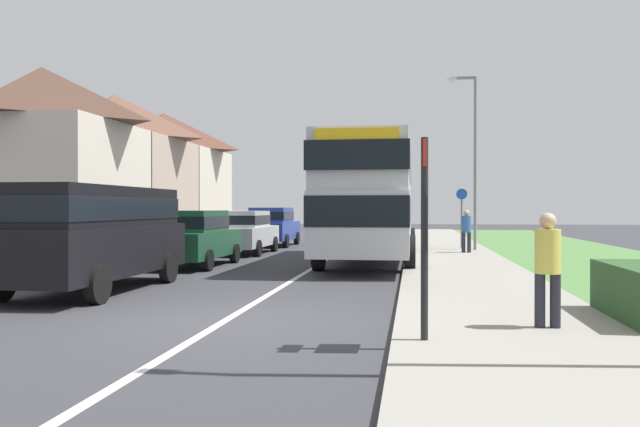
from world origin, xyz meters
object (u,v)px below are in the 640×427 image
at_px(street_lamp_mid, 472,151).
at_px(pedestrian_walking_away, 466,229).
at_px(parked_van_black, 94,229).
at_px(bus_stop_sign, 425,224).
at_px(pedestrian_at_stop, 548,264).
at_px(parked_car_silver, 244,230).
at_px(double_decker_bus, 371,195).
at_px(parked_car_dark_green, 193,236).
at_px(parked_car_blue, 272,225).
at_px(cycle_route_sign, 462,216).

bearing_deg(street_lamp_mid, pedestrian_walking_away, -102.13).
bearing_deg(parked_van_black, bus_stop_sign, -34.18).
bearing_deg(bus_stop_sign, pedestrian_at_stop, 32.34).
bearing_deg(pedestrian_at_stop, parked_car_silver, 119.28).
bearing_deg(pedestrian_at_stop, pedestrian_walking_away, 89.58).
distance_m(double_decker_bus, parked_car_dark_green, 5.70).
distance_m(pedestrian_walking_away, street_lamp_mid, 3.41).
bearing_deg(pedestrian_at_stop, parked_car_blue, 112.62).
height_order(parked_car_blue, street_lamp_mid, street_lamp_mid).
relative_size(parked_car_silver, pedestrian_walking_away, 2.66).
distance_m(parked_car_dark_green, pedestrian_at_stop, 12.35).
relative_size(parked_car_silver, pedestrian_at_stop, 2.66).
height_order(pedestrian_at_stop, street_lamp_mid, street_lamp_mid).
distance_m(parked_car_silver, street_lamp_mid, 9.31).
distance_m(bus_stop_sign, street_lamp_mid, 17.73).
relative_size(parked_van_black, pedestrian_walking_away, 3.25).
distance_m(double_decker_bus, parked_van_black, 9.53).
relative_size(parked_car_dark_green, cycle_route_sign, 1.73).
xyz_separation_m(parked_car_silver, cycle_route_sign, (8.28, 3.13, 0.53)).
relative_size(double_decker_bus, parked_car_silver, 2.38).
distance_m(parked_van_black, parked_car_silver, 11.01).
xyz_separation_m(parked_van_black, parked_car_dark_green, (0.13, 5.70, -0.39)).
relative_size(parked_car_silver, cycle_route_sign, 1.76).
bearing_deg(street_lamp_mid, cycle_route_sign, 103.82).
xyz_separation_m(parked_car_silver, pedestrian_at_stop, (8.13, -14.50, 0.08)).
relative_size(double_decker_bus, pedestrian_at_stop, 6.33).
bearing_deg(pedestrian_at_stop, parked_van_black, 157.29).
xyz_separation_m(pedestrian_at_stop, cycle_route_sign, (0.15, 17.63, 0.45)).
distance_m(parked_car_silver, parked_car_blue, 5.05).
bearing_deg(cycle_route_sign, pedestrian_at_stop, -90.49).
relative_size(double_decker_bus, cycle_route_sign, 4.20).
distance_m(double_decker_bus, street_lamp_mid, 6.39).
bearing_deg(double_decker_bus, parked_car_silver, 148.38).
bearing_deg(parked_car_silver, parked_car_blue, 90.18).
bearing_deg(parked_car_blue, double_decker_bus, -58.35).
height_order(parked_car_blue, cycle_route_sign, cycle_route_sign).
height_order(pedestrian_at_stop, pedestrian_walking_away, same).
bearing_deg(parked_car_blue, bus_stop_sign, -72.53).
xyz_separation_m(double_decker_bus, street_lamp_mid, (3.60, 4.96, 1.81)).
bearing_deg(pedestrian_at_stop, double_decker_bus, 105.36).
xyz_separation_m(bus_stop_sign, street_lamp_mid, (2.12, 17.44, 2.41)).
relative_size(parked_van_black, parked_car_blue, 1.26).
height_order(pedestrian_at_stop, bus_stop_sign, bus_stop_sign).
height_order(parked_car_silver, parked_car_blue, parked_car_blue).
distance_m(parked_van_black, cycle_route_sign, 16.50).
distance_m(pedestrian_at_stop, street_lamp_mid, 16.66).
height_order(parked_van_black, parked_car_silver, parked_van_black).
height_order(double_decker_bus, parked_car_blue, double_decker_bus).
bearing_deg(street_lamp_mid, parked_car_dark_green, -140.43).
bearing_deg(parked_car_silver, pedestrian_walking_away, 1.81).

